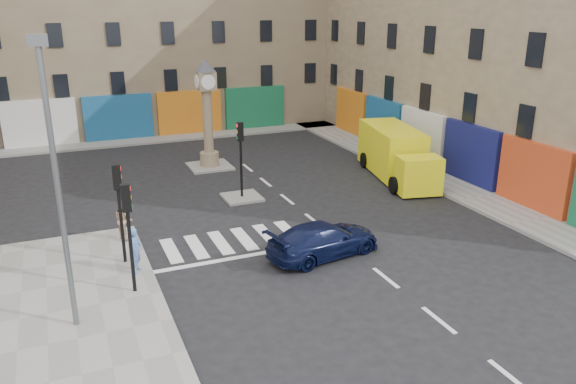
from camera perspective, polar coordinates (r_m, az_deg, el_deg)
ground at (r=21.77m, az=7.08°, el=-6.43°), size 120.00×120.00×0.00m
sidewalk_left at (r=17.58m, az=-23.17°, el=-14.24°), size 7.00×16.00×0.15m
sidewalk_right at (r=34.09m, az=11.55°, el=2.82°), size 2.60×30.00×0.15m
sidewalk_far at (r=40.69m, az=-13.73°, el=5.23°), size 32.00×2.40×0.15m
island_near at (r=27.79m, az=-4.70°, el=-0.54°), size 1.80×1.80×0.12m
island_far at (r=33.29m, az=-7.95°, el=2.61°), size 2.40×2.40×0.12m
building_right at (r=36.83m, az=20.86°, el=15.70°), size 10.00×30.00×16.00m
building_far at (r=45.40m, az=-15.87°, el=17.17°), size 32.00×10.00×17.00m
traffic_light_left_near at (r=18.49m, az=-15.92°, el=-2.87°), size 0.28×0.22×3.70m
traffic_light_left_far at (r=20.74m, az=-16.80°, el=-0.60°), size 0.28×0.22×3.70m
traffic_light_island at (r=27.07m, az=-4.84°, el=4.53°), size 0.28×0.22×3.70m
lamp_post at (r=16.40m, az=-22.51°, el=1.68°), size 0.50×0.25×8.30m
clock_pillar at (r=32.50m, az=-8.22°, el=8.53°), size 1.20×1.20×6.10m
navy_sedan at (r=21.39m, az=3.64°, el=-4.84°), size 4.80×2.63×1.32m
yellow_van at (r=31.41m, az=10.90°, el=3.84°), size 3.70×7.56×2.64m
pedestrian_blue at (r=20.45m, az=-15.21°, el=-5.69°), size 0.60×0.71×1.65m
pedestrian_tan at (r=23.40m, az=-16.34°, el=-2.69°), size 0.82×0.93×1.61m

